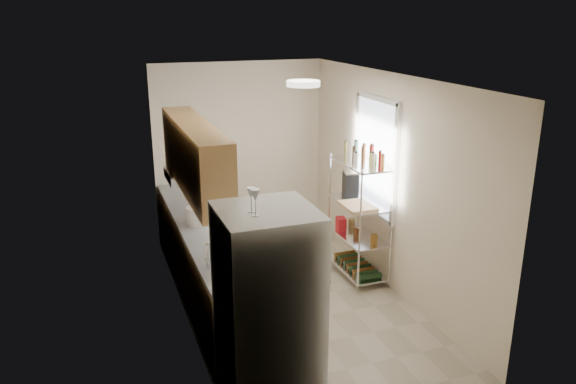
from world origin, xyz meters
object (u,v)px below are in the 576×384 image
frying_pan_large (199,216)px  espresso_machine (350,182)px  cutting_board (358,206)px  refrigerator (268,315)px  rice_cooker (198,216)px

frying_pan_large → espresso_machine: espresso_machine is taller
cutting_board → espresso_machine: espresso_machine is taller
frying_pan_large → cutting_board: 1.92m
cutting_board → refrigerator: bearing=-133.1°
refrigerator → espresso_machine: size_ratio=5.97×
frying_pan_large → cutting_board: (1.82, -0.61, 0.11)m
espresso_machine → rice_cooker: bearing=-160.7°
rice_cooker → cutting_board: bearing=-11.3°
refrigerator → espresso_machine: bearing=51.4°
frying_pan_large → cutting_board: cutting_board is taller
refrigerator → cutting_board: refrigerator is taller
rice_cooker → frying_pan_large: size_ratio=1.09×
refrigerator → cutting_board: 2.57m
refrigerator → espresso_machine: refrigerator is taller
rice_cooker → frying_pan_large: 0.26m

